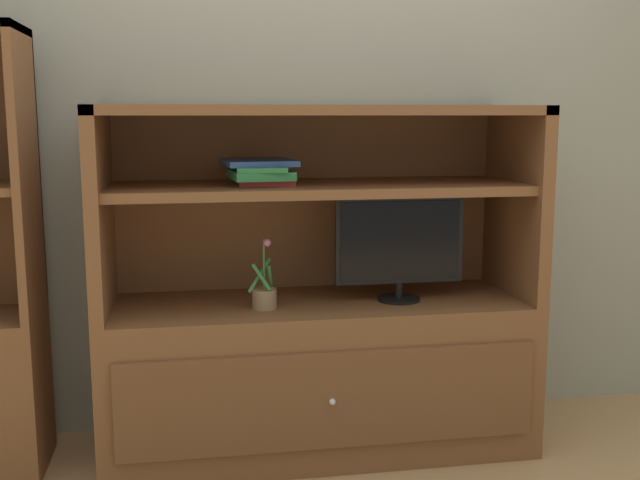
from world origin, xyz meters
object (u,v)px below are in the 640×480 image
media_console (318,338)px  tv_monitor (400,245)px  potted_plant (264,296)px  magazine_stack (261,171)px

media_console → tv_monitor: media_console is taller
tv_monitor → potted_plant: tv_monitor is taller
tv_monitor → potted_plant: 0.56m
tv_monitor → magazine_stack: bearing=174.6°
media_console → tv_monitor: size_ratio=3.28×
media_console → magazine_stack: 0.70m
tv_monitor → potted_plant: bearing=-176.9°
potted_plant → magazine_stack: (0.00, 0.08, 0.46)m
media_console → magazine_stack: (-0.22, -0.01, 0.67)m
tv_monitor → magazine_stack: 0.61m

